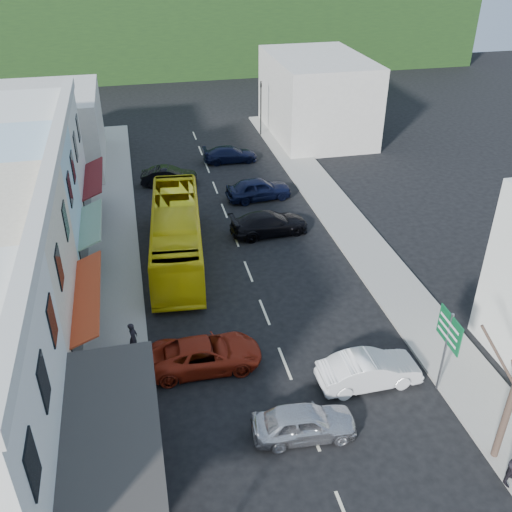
{
  "coord_description": "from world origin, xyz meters",
  "views": [
    {
      "loc": [
        -5.62,
        -18.99,
        17.56
      ],
      "look_at": [
        0.0,
        6.0,
        2.2
      ],
      "focal_mm": 40.0,
      "sensor_mm": 36.0,
      "label": 1
    }
  ],
  "objects_px": {
    "car_red": "(206,354)",
    "direction_sign": "(445,353)",
    "car_silver": "(304,422)",
    "car_white": "(369,371)",
    "traffic_signal": "(261,109)",
    "bus": "(177,235)",
    "pedestrian_left": "(133,337)"
  },
  "relations": [
    {
      "from": "car_red",
      "to": "direction_sign",
      "type": "xyz_separation_m",
      "value": [
        9.52,
        -3.59,
        1.29
      ]
    },
    {
      "from": "car_silver",
      "to": "direction_sign",
      "type": "relative_size",
      "value": 1.11
    },
    {
      "from": "car_white",
      "to": "traffic_signal",
      "type": "xyz_separation_m",
      "value": [
        2.82,
        32.77,
        1.78
      ]
    },
    {
      "from": "car_red",
      "to": "direction_sign",
      "type": "bearing_deg",
      "value": -109.93
    },
    {
      "from": "car_silver",
      "to": "car_white",
      "type": "height_order",
      "value": "same"
    },
    {
      "from": "car_red",
      "to": "bus",
      "type": "bearing_deg",
      "value": 2.13
    },
    {
      "from": "bus",
      "to": "direction_sign",
      "type": "distance_m",
      "value": 16.54
    },
    {
      "from": "car_silver",
      "to": "bus",
      "type": "bearing_deg",
      "value": 17.39
    },
    {
      "from": "direction_sign",
      "to": "bus",
      "type": "bearing_deg",
      "value": 127.81
    },
    {
      "from": "bus",
      "to": "car_white",
      "type": "xyz_separation_m",
      "value": [
        6.94,
        -12.4,
        -0.85
      ]
    },
    {
      "from": "car_silver",
      "to": "pedestrian_left",
      "type": "bearing_deg",
      "value": 48.75
    },
    {
      "from": "car_white",
      "to": "direction_sign",
      "type": "xyz_separation_m",
      "value": [
        2.81,
        -0.95,
        1.29
      ]
    },
    {
      "from": "bus",
      "to": "car_white",
      "type": "height_order",
      "value": "bus"
    },
    {
      "from": "direction_sign",
      "to": "traffic_signal",
      "type": "xyz_separation_m",
      "value": [
        0.01,
        33.72,
        0.49
      ]
    },
    {
      "from": "car_silver",
      "to": "car_white",
      "type": "xyz_separation_m",
      "value": [
        3.56,
        2.16,
        0.0
      ]
    },
    {
      "from": "car_white",
      "to": "traffic_signal",
      "type": "bearing_deg",
      "value": -6.01
    },
    {
      "from": "direction_sign",
      "to": "traffic_signal",
      "type": "relative_size",
      "value": 0.8
    },
    {
      "from": "bus",
      "to": "pedestrian_left",
      "type": "height_order",
      "value": "bus"
    },
    {
      "from": "car_silver",
      "to": "traffic_signal",
      "type": "xyz_separation_m",
      "value": [
        6.38,
        34.93,
        1.78
      ]
    },
    {
      "from": "car_white",
      "to": "pedestrian_left",
      "type": "xyz_separation_m",
      "value": [
        -9.81,
        4.21,
        0.3
      ]
    },
    {
      "from": "direction_sign",
      "to": "car_silver",
      "type": "bearing_deg",
      "value": -167.58
    },
    {
      "from": "pedestrian_left",
      "to": "direction_sign",
      "type": "xyz_separation_m",
      "value": [
        12.62,
        -5.16,
        0.99
      ]
    },
    {
      "from": "traffic_signal",
      "to": "car_white",
      "type": "bearing_deg",
      "value": 107.7
    },
    {
      "from": "bus",
      "to": "car_silver",
      "type": "xyz_separation_m",
      "value": [
        3.38,
        -14.56,
        -0.85
      ]
    },
    {
      "from": "car_silver",
      "to": "car_red",
      "type": "relative_size",
      "value": 0.96
    },
    {
      "from": "car_white",
      "to": "direction_sign",
      "type": "distance_m",
      "value": 3.23
    },
    {
      "from": "car_silver",
      "to": "direction_sign",
      "type": "bearing_deg",
      "value": -74.93
    },
    {
      "from": "pedestrian_left",
      "to": "car_red",
      "type": "bearing_deg",
      "value": -101.45
    },
    {
      "from": "direction_sign",
      "to": "car_red",
      "type": "bearing_deg",
      "value": 160.99
    },
    {
      "from": "pedestrian_left",
      "to": "traffic_signal",
      "type": "relative_size",
      "value": 0.34
    },
    {
      "from": "direction_sign",
      "to": "traffic_signal",
      "type": "bearing_deg",
      "value": 91.64
    },
    {
      "from": "car_silver",
      "to": "car_white",
      "type": "bearing_deg",
      "value": -54.44
    }
  ]
}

